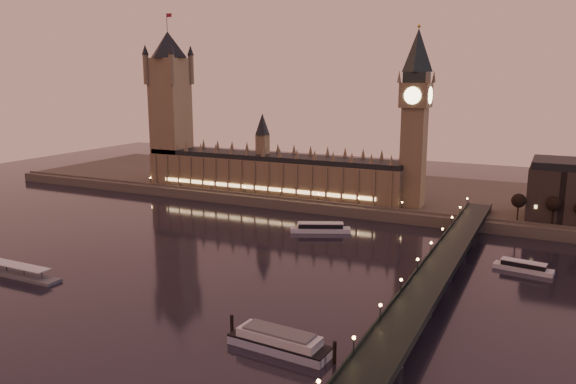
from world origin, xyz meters
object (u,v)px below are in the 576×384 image
cruise_boat_a (320,228)px  cruise_boat_b (523,267)px  pontoon_pier (17,273)px  moored_barge (279,341)px

cruise_boat_a → cruise_boat_b: cruise_boat_a is taller
cruise_boat_a → pontoon_pier: size_ratio=0.73×
cruise_boat_a → moored_barge: (39.84, -127.59, 0.64)m
cruise_boat_b → moored_barge: bearing=-112.1°
moored_barge → pontoon_pier: pontoon_pier is taller
cruise_boat_a → cruise_boat_b: (101.66, -19.09, -0.30)m
cruise_boat_b → moored_barge: moored_barge is taller
cruise_boat_a → pontoon_pier: bearing=-151.0°
cruise_boat_a → moored_barge: size_ratio=0.86×
cruise_boat_b → cruise_boat_a: bearing=176.9°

